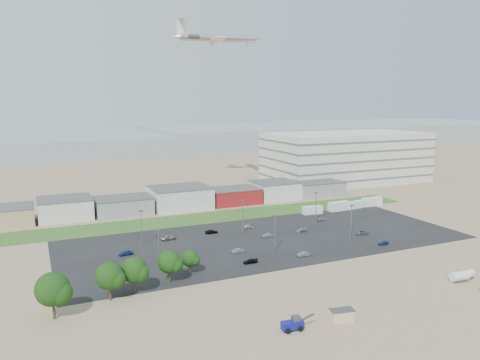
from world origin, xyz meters
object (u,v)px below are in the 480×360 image
parked_car_4 (238,251)px  parked_car_6 (212,232)px  telehandler (292,323)px  airliner (218,38)px  parked_car_11 (250,227)px  storage_tank_nw (459,276)px  parked_car_12 (301,230)px  parked_car_7 (268,235)px  parked_car_3 (250,261)px  parked_car_2 (383,243)px  parked_car_8 (322,219)px  portable_shed (342,315)px  parked_car_9 (168,238)px  box_trailer_a (312,210)px  parked_car_0 (362,233)px  parked_car_5 (126,253)px  tree_far_left (53,293)px  parked_car_13 (304,254)px

parked_car_4 → parked_car_6: size_ratio=0.91×
telehandler → parked_car_4: size_ratio=1.77×
airliner → parked_car_11: 105.54m
storage_tank_nw → parked_car_12: 51.75m
parked_car_7 → parked_car_3: bearing=-37.9°
parked_car_2 → parked_car_8: (-0.59, 30.21, 0.01)m
portable_shed → parked_car_11: size_ratio=1.33×
storage_tank_nw → parked_car_3: storage_tank_nw is taller
parked_car_9 → parked_car_12: 41.93m
portable_shed → telehandler: (-10.38, 0.66, 0.19)m
portable_shed → parked_car_12: bearing=75.9°
parked_car_7 → parked_car_12: 12.53m
storage_tank_nw → parked_car_3: (-38.56, 30.77, -0.73)m
telehandler → parked_car_6: telehandler is taller
airliner → parked_car_4: 124.73m
parked_car_8 → parked_car_11: bearing=92.4°
telehandler → parked_car_3: size_ratio=1.73×
parked_car_3 → parked_car_7: (14.87, 18.90, 0.02)m
box_trailer_a → parked_car_0: (-0.51, -29.19, -0.84)m
portable_shed → parked_car_8: size_ratio=1.40×
box_trailer_a → parked_car_9: bearing=-165.7°
parked_car_5 → parked_car_6: 30.28m
parked_car_5 → parked_car_8: 69.76m
portable_shed → box_trailer_a: 85.43m
parked_car_3 → parked_car_9: (-13.61, 28.62, 0.11)m
telehandler → parked_car_9: 64.09m
parked_car_2 → tree_far_left: bearing=-85.4°
parked_car_4 → parked_car_7: size_ratio=1.08×
telehandler → parked_car_7: (23.20, 54.16, -0.79)m
parked_car_6 → portable_shed: bearing=-179.7°
parked_car_8 → parked_car_9: 54.87m
parked_car_3 → parked_car_7: 24.05m
parked_car_5 → parked_car_13: (43.33, -20.23, -0.05)m
parked_car_4 → parked_car_11: (13.45, 21.17, -0.03)m
parked_car_3 → parked_car_2: bearing=90.5°
parked_car_13 → storage_tank_nw: bearing=40.6°
parked_car_0 → parked_car_13: 29.57m
box_trailer_a → parked_car_2: box_trailer_a is taller
airliner → parked_car_7: bearing=-91.5°
parked_car_7 → parked_car_9: 30.09m
parked_car_2 → parked_car_3: 41.87m
parked_car_13 → parked_car_0: bearing=113.4°
parked_car_5 → parked_car_11: 43.32m
portable_shed → box_trailer_a: bearing=71.2°
parked_car_5 → parked_car_0: bearing=76.0°
telehandler → parked_car_12: size_ratio=1.65×
storage_tank_nw → parked_car_13: (-23.13, 29.94, -0.67)m
airliner → parked_car_9: size_ratio=9.26×
parked_car_12 → parked_car_3: bearing=-61.4°
storage_tank_nw → parked_car_13: 37.84m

